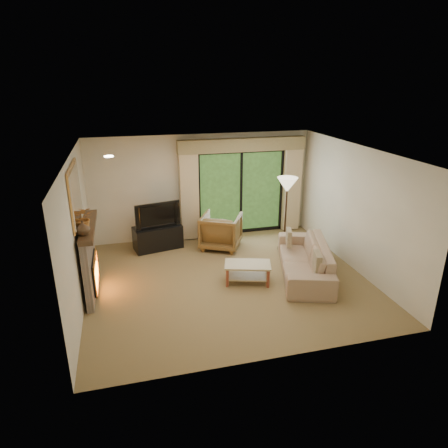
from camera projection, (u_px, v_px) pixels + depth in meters
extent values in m
plane|color=olive|center=(228.00, 280.00, 8.11)|extent=(5.50, 5.50, 0.00)
plane|color=white|center=(228.00, 152.00, 7.21)|extent=(5.50, 5.50, 0.00)
plane|color=beige|center=(202.00, 187.00, 9.93)|extent=(5.00, 0.00, 5.00)
plane|color=beige|center=(276.00, 280.00, 5.39)|extent=(5.00, 0.00, 5.00)
plane|color=beige|center=(77.00, 233.00, 7.02)|extent=(0.00, 5.00, 5.00)
plane|color=beige|center=(355.00, 208.00, 8.30)|extent=(0.00, 5.00, 5.00)
cube|color=#D1B78B|center=(189.00, 193.00, 9.74)|extent=(0.45, 0.18, 2.35)
cube|color=#D1B78B|center=(292.00, 186.00, 10.37)|extent=(0.45, 0.18, 2.35)
cube|color=#978558|center=(243.00, 145.00, 9.68)|extent=(3.20, 0.24, 0.32)
cube|color=black|center=(158.00, 237.00, 9.50)|extent=(1.19, 0.72, 0.56)
imported|color=black|center=(156.00, 214.00, 9.30)|extent=(1.07, 0.35, 0.61)
imported|color=brown|center=(221.00, 231.00, 9.52)|extent=(1.21, 1.22, 0.83)
imported|color=#9E7F65|center=(305.00, 259.00, 8.24)|extent=(1.58, 2.50, 0.68)
cube|color=brown|center=(317.00, 263.00, 7.53)|extent=(0.22, 0.42, 0.40)
cube|color=brown|center=(289.00, 237.00, 8.75)|extent=(0.20, 0.37, 0.36)
imported|color=#432E1C|center=(83.00, 228.00, 6.69)|extent=(0.28, 0.28, 0.25)
imported|color=#A76629|center=(83.00, 218.00, 6.86)|extent=(0.45, 0.40, 0.44)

